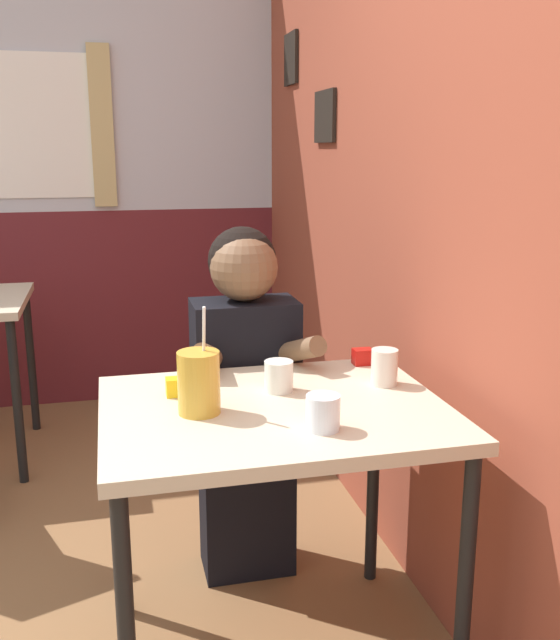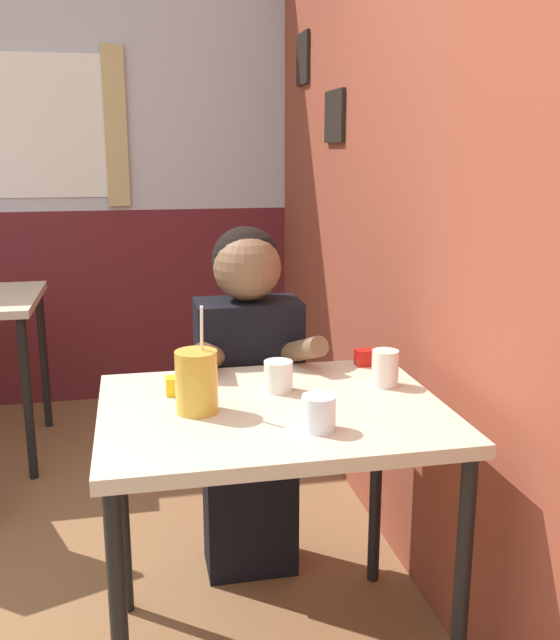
% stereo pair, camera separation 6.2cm
% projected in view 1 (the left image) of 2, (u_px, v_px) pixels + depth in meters
% --- Properties ---
extents(brick_wall_right, '(0.08, 4.65, 2.70)m').
position_uv_depth(brick_wall_right, '(353.00, 170.00, 2.86)').
color(brick_wall_right, brown).
rests_on(brick_wall_right, ground_plane).
extents(back_wall, '(5.46, 0.09, 2.70)m').
position_uv_depth(back_wall, '(47.00, 164.00, 3.85)').
color(back_wall, silver).
rests_on(back_wall, ground_plane).
extents(main_table, '(0.90, 0.71, 0.77)m').
position_uv_depth(main_table, '(274.00, 435.00, 1.90)').
color(main_table, beige).
rests_on(main_table, ground_plane).
extents(person_seated, '(0.42, 0.42, 1.19)m').
position_uv_depth(person_seated, '(245.00, 392.00, 2.37)').
color(person_seated, black).
rests_on(person_seated, ground_plane).
extents(cocktail_pitcher, '(0.11, 0.11, 0.28)m').
position_uv_depth(cocktail_pitcher, '(199.00, 382.00, 1.81)').
color(cocktail_pitcher, gold).
rests_on(cocktail_pitcher, main_table).
extents(glass_near_pitcher, '(0.08, 0.08, 0.09)m').
position_uv_depth(glass_near_pitcher, '(323.00, 412.00, 1.71)').
color(glass_near_pitcher, silver).
rests_on(glass_near_pitcher, main_table).
extents(glass_center, '(0.08, 0.08, 0.09)m').
position_uv_depth(glass_center, '(279.00, 376.00, 1.98)').
color(glass_center, silver).
rests_on(glass_center, main_table).
extents(glass_far_side, '(0.08, 0.08, 0.10)m').
position_uv_depth(glass_far_side, '(384.00, 367.00, 2.03)').
color(glass_far_side, silver).
rests_on(glass_far_side, main_table).
extents(condiment_ketchup, '(0.06, 0.04, 0.05)m').
position_uv_depth(condiment_ketchup, '(363.00, 357.00, 2.23)').
color(condiment_ketchup, '#B7140F').
rests_on(condiment_ketchup, main_table).
extents(condiment_mustard, '(0.06, 0.04, 0.05)m').
position_uv_depth(condiment_mustard, '(177.00, 387.00, 1.95)').
color(condiment_mustard, yellow).
rests_on(condiment_mustard, main_table).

